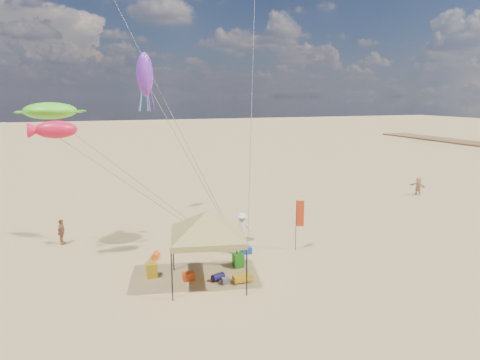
{
  "coord_description": "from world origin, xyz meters",
  "views": [
    {
      "loc": [
        -7.66,
        -18.43,
        8.59
      ],
      "look_at": [
        0.0,
        3.0,
        4.0
      ],
      "focal_mm": 31.12,
      "sensor_mm": 36.0,
      "label": 1
    }
  ],
  "objects_px": {
    "person_near_c": "(242,227)",
    "person_near_b": "(228,235)",
    "person_far_a": "(61,232)",
    "canopy_tent": "(207,214)",
    "chair_yellow": "(152,270)",
    "cooler_blue": "(246,250)",
    "feather_flag": "(299,217)",
    "person_near_a": "(237,240)",
    "cooler_red": "(189,276)",
    "person_far_c": "(418,186)",
    "beach_cart": "(243,278)",
    "chair_green": "(238,260)"
  },
  "relations": [
    {
      "from": "person_near_c",
      "to": "person_near_b",
      "type": "bearing_deg",
      "value": 46.87
    },
    {
      "from": "person_near_c",
      "to": "person_far_a",
      "type": "distance_m",
      "value": 10.63
    },
    {
      "from": "canopy_tent",
      "to": "chair_yellow",
      "type": "relative_size",
      "value": 9.07
    },
    {
      "from": "person_near_b",
      "to": "cooler_blue",
      "type": "bearing_deg",
      "value": -86.7
    },
    {
      "from": "feather_flag",
      "to": "person_near_b",
      "type": "height_order",
      "value": "feather_flag"
    },
    {
      "from": "cooler_blue",
      "to": "person_near_a",
      "type": "relative_size",
      "value": 0.33
    },
    {
      "from": "cooler_red",
      "to": "person_far_c",
      "type": "xyz_separation_m",
      "value": [
        22.96,
        10.24,
        0.61
      ]
    },
    {
      "from": "feather_flag",
      "to": "chair_yellow",
      "type": "relative_size",
      "value": 4.24
    },
    {
      "from": "beach_cart",
      "to": "person_near_c",
      "type": "bearing_deg",
      "value": 70.59
    },
    {
      "from": "cooler_blue",
      "to": "person_near_a",
      "type": "xyz_separation_m",
      "value": [
        -0.48,
        0.18,
        0.63
      ]
    },
    {
      "from": "cooler_blue",
      "to": "person_near_c",
      "type": "height_order",
      "value": "person_near_c"
    },
    {
      "from": "person_near_b",
      "to": "person_far_a",
      "type": "bearing_deg",
      "value": 120.9
    },
    {
      "from": "person_far_c",
      "to": "person_far_a",
      "type": "bearing_deg",
      "value": -103.13
    },
    {
      "from": "cooler_blue",
      "to": "feather_flag",
      "type": "bearing_deg",
      "value": -9.52
    },
    {
      "from": "canopy_tent",
      "to": "person_far_a",
      "type": "bearing_deg",
      "value": 130.83
    },
    {
      "from": "canopy_tent",
      "to": "person_near_c",
      "type": "xyz_separation_m",
      "value": [
        3.37,
        4.62,
        -2.42
      ]
    },
    {
      "from": "beach_cart",
      "to": "person_far_a",
      "type": "bearing_deg",
      "value": 134.83
    },
    {
      "from": "cooler_blue",
      "to": "person_near_c",
      "type": "bearing_deg",
      "value": 78.11
    },
    {
      "from": "canopy_tent",
      "to": "chair_yellow",
      "type": "height_order",
      "value": "canopy_tent"
    },
    {
      "from": "canopy_tent",
      "to": "cooler_blue",
      "type": "xyz_separation_m",
      "value": [
        2.98,
        2.75,
        -3.14
      ]
    },
    {
      "from": "cooler_blue",
      "to": "beach_cart",
      "type": "relative_size",
      "value": 0.6
    },
    {
      "from": "canopy_tent",
      "to": "chair_yellow",
      "type": "xyz_separation_m",
      "value": [
        -2.4,
        1.45,
        -2.98
      ]
    },
    {
      "from": "person_near_a",
      "to": "person_far_c",
      "type": "bearing_deg",
      "value": -156.95
    },
    {
      "from": "cooler_blue",
      "to": "person_far_c",
      "type": "relative_size",
      "value": 0.34
    },
    {
      "from": "cooler_blue",
      "to": "beach_cart",
      "type": "bearing_deg",
      "value": -113.38
    },
    {
      "from": "feather_flag",
      "to": "cooler_red",
      "type": "bearing_deg",
      "value": -165.39
    },
    {
      "from": "cooler_red",
      "to": "feather_flag",
      "type": "bearing_deg",
      "value": 14.61
    },
    {
      "from": "canopy_tent",
      "to": "person_near_a",
      "type": "distance_m",
      "value": 4.6
    },
    {
      "from": "chair_yellow",
      "to": "cooler_blue",
      "type": "bearing_deg",
      "value": 13.59
    },
    {
      "from": "canopy_tent",
      "to": "person_near_c",
      "type": "bearing_deg",
      "value": 53.83
    },
    {
      "from": "chair_green",
      "to": "person_near_b",
      "type": "distance_m",
      "value": 2.59
    },
    {
      "from": "canopy_tent",
      "to": "cooler_red",
      "type": "xyz_separation_m",
      "value": [
        -0.8,
        0.5,
        -3.14
      ]
    },
    {
      "from": "chair_yellow",
      "to": "person_far_c",
      "type": "relative_size",
      "value": 0.44
    },
    {
      "from": "cooler_red",
      "to": "beach_cart",
      "type": "relative_size",
      "value": 0.6
    },
    {
      "from": "beach_cart",
      "to": "person_far_a",
      "type": "xyz_separation_m",
      "value": [
        -8.31,
        8.37,
        0.57
      ]
    },
    {
      "from": "canopy_tent",
      "to": "cooler_red",
      "type": "height_order",
      "value": "canopy_tent"
    },
    {
      "from": "cooler_blue",
      "to": "person_near_b",
      "type": "bearing_deg",
      "value": 127.95
    },
    {
      "from": "chair_green",
      "to": "person_near_a",
      "type": "bearing_deg",
      "value": 72.41
    },
    {
      "from": "feather_flag",
      "to": "person_near_b",
      "type": "bearing_deg",
      "value": 158.26
    },
    {
      "from": "person_far_c",
      "to": "cooler_red",
      "type": "bearing_deg",
      "value": -84.85
    },
    {
      "from": "feather_flag",
      "to": "person_far_c",
      "type": "height_order",
      "value": "feather_flag"
    },
    {
      "from": "canopy_tent",
      "to": "cooler_blue",
      "type": "height_order",
      "value": "canopy_tent"
    },
    {
      "from": "person_near_a",
      "to": "beach_cart",
      "type": "bearing_deg",
      "value": 76.21
    },
    {
      "from": "beach_cart",
      "to": "person_far_c",
      "type": "bearing_deg",
      "value": 28.71
    },
    {
      "from": "person_far_c",
      "to": "canopy_tent",
      "type": "bearing_deg",
      "value": -83.03
    },
    {
      "from": "person_near_b",
      "to": "chair_green",
      "type": "bearing_deg",
      "value": -130.41
    },
    {
      "from": "person_far_c",
      "to": "chair_green",
      "type": "bearing_deg",
      "value": -83.63
    },
    {
      "from": "feather_flag",
      "to": "person_near_a",
      "type": "relative_size",
      "value": 1.82
    },
    {
      "from": "beach_cart",
      "to": "cooler_blue",
      "type": "bearing_deg",
      "value": 66.62
    },
    {
      "from": "beach_cart",
      "to": "person_far_a",
      "type": "relative_size",
      "value": 0.59
    }
  ]
}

